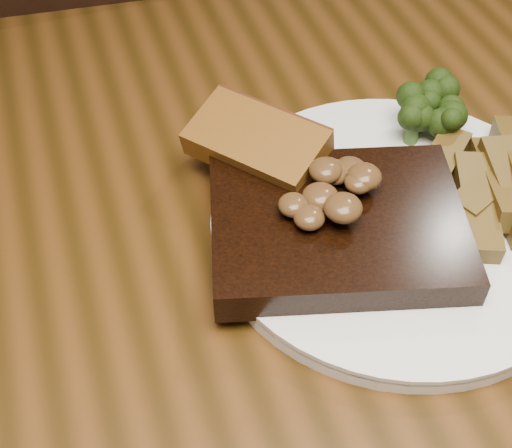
{
  "coord_description": "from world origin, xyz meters",
  "views": [
    {
      "loc": [
        -0.12,
        -0.31,
        1.16
      ],
      "look_at": [
        -0.01,
        0.02,
        0.78
      ],
      "focal_mm": 50.0,
      "sensor_mm": 36.0,
      "label": 1
    }
  ],
  "objects_px": {
    "potato_wedges": "(489,197)",
    "dining_table": "(276,334)",
    "steak": "(337,227)",
    "chair_far": "(43,99)",
    "plate": "(396,224)",
    "garlic_bread": "(256,161)"
  },
  "relations": [
    {
      "from": "potato_wedges",
      "to": "chair_far",
      "type": "bearing_deg",
      "value": 120.1
    },
    {
      "from": "plate",
      "to": "garlic_bread",
      "type": "relative_size",
      "value": 2.71
    },
    {
      "from": "steak",
      "to": "potato_wedges",
      "type": "relative_size",
      "value": 1.49
    },
    {
      "from": "potato_wedges",
      "to": "dining_table",
      "type": "bearing_deg",
      "value": 178.21
    },
    {
      "from": "chair_far",
      "to": "plate",
      "type": "bearing_deg",
      "value": 119.53
    },
    {
      "from": "steak",
      "to": "potato_wedges",
      "type": "distance_m",
      "value": 0.12
    },
    {
      "from": "plate",
      "to": "garlic_bread",
      "type": "bearing_deg",
      "value": 135.6
    },
    {
      "from": "chair_far",
      "to": "garlic_bread",
      "type": "bearing_deg",
      "value": 114.55
    },
    {
      "from": "dining_table",
      "to": "plate",
      "type": "relative_size",
      "value": 5.59
    },
    {
      "from": "plate",
      "to": "garlic_bread",
      "type": "xyz_separation_m",
      "value": [
        -0.09,
        0.08,
        0.02
      ]
    },
    {
      "from": "chair_far",
      "to": "plate",
      "type": "distance_m",
      "value": 0.64
    },
    {
      "from": "dining_table",
      "to": "chair_far",
      "type": "height_order",
      "value": "chair_far"
    },
    {
      "from": "dining_table",
      "to": "chair_far",
      "type": "bearing_deg",
      "value": 105.61
    },
    {
      "from": "steak",
      "to": "garlic_bread",
      "type": "distance_m",
      "value": 0.09
    },
    {
      "from": "dining_table",
      "to": "chair_far",
      "type": "distance_m",
      "value": 0.59
    },
    {
      "from": "steak",
      "to": "garlic_bread",
      "type": "relative_size",
      "value": 1.73
    },
    {
      "from": "chair_far",
      "to": "potato_wedges",
      "type": "height_order",
      "value": "chair_far"
    },
    {
      "from": "dining_table",
      "to": "potato_wedges",
      "type": "distance_m",
      "value": 0.21
    },
    {
      "from": "potato_wedges",
      "to": "plate",
      "type": "bearing_deg",
      "value": 171.66
    },
    {
      "from": "dining_table",
      "to": "garlic_bread",
      "type": "relative_size",
      "value": 15.12
    },
    {
      "from": "steak",
      "to": "potato_wedges",
      "type": "height_order",
      "value": "steak"
    },
    {
      "from": "plate",
      "to": "potato_wedges",
      "type": "xyz_separation_m",
      "value": [
        0.07,
        -0.01,
        0.02
      ]
    }
  ]
}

